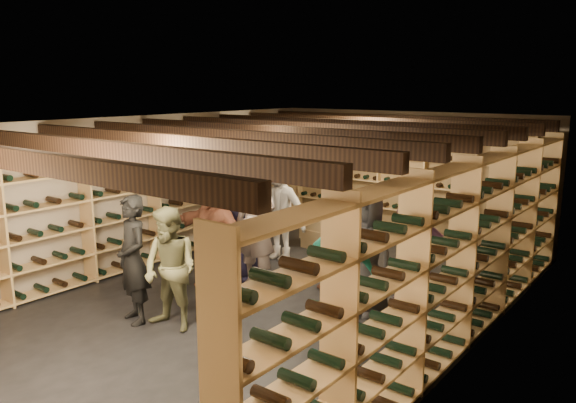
# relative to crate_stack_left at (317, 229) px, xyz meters

# --- Properties ---
(ground) EXTENTS (8.00, 8.00, 0.00)m
(ground) POSITION_rel_crate_stack_left_xyz_m (0.89, -2.26, -0.34)
(ground) COLOR black
(ground) RESTS_ON ground
(walls) EXTENTS (5.52, 8.02, 2.40)m
(walls) POSITION_rel_crate_stack_left_xyz_m (0.89, -2.26, 0.86)
(walls) COLOR tan
(walls) RESTS_ON ground
(ceiling) EXTENTS (5.50, 8.00, 0.01)m
(ceiling) POSITION_rel_crate_stack_left_xyz_m (0.89, -2.26, 2.06)
(ceiling) COLOR beige
(ceiling) RESTS_ON walls
(ceiling_joists) EXTENTS (5.40, 7.12, 0.18)m
(ceiling_joists) POSITION_rel_crate_stack_left_xyz_m (0.89, -2.26, 1.92)
(ceiling_joists) COLOR black
(ceiling_joists) RESTS_ON ground
(wine_rack_left) EXTENTS (0.32, 7.50, 2.15)m
(wine_rack_left) POSITION_rel_crate_stack_left_xyz_m (-1.68, -2.26, 0.74)
(wine_rack_left) COLOR tan
(wine_rack_left) RESTS_ON ground
(wine_rack_right) EXTENTS (0.32, 7.50, 2.15)m
(wine_rack_right) POSITION_rel_crate_stack_left_xyz_m (3.46, -2.26, 0.74)
(wine_rack_right) COLOR tan
(wine_rack_right) RESTS_ON ground
(wine_rack_back) EXTENTS (4.70, 0.30, 2.15)m
(wine_rack_back) POSITION_rel_crate_stack_left_xyz_m (0.89, 1.57, 0.73)
(wine_rack_back) COLOR tan
(wine_rack_back) RESTS_ON ground
(crate_stack_left) EXTENTS (0.50, 0.34, 0.68)m
(crate_stack_left) POSITION_rel_crate_stack_left_xyz_m (0.00, 0.00, 0.00)
(crate_stack_left) COLOR tan
(crate_stack_left) RESTS_ON ground
(crate_stack_right) EXTENTS (0.51, 0.34, 0.68)m
(crate_stack_right) POSITION_rel_crate_stack_left_xyz_m (0.62, 0.02, 0.00)
(crate_stack_right) COLOR tan
(crate_stack_right) RESTS_ON ground
(crate_loose) EXTENTS (0.58, 0.47, 0.17)m
(crate_loose) POSITION_rel_crate_stack_left_xyz_m (0.93, -0.41, -0.25)
(crate_loose) COLOR tan
(crate_loose) RESTS_ON ground
(person_1) EXTENTS (0.67, 0.54, 1.59)m
(person_1) POSITION_rel_crate_stack_left_xyz_m (0.06, -4.04, 0.45)
(person_1) COLOR black
(person_1) RESTS_ON ground
(person_2) EXTENTS (0.77, 0.63, 1.49)m
(person_2) POSITION_rel_crate_stack_left_xyz_m (0.60, -3.92, 0.40)
(person_2) COLOR brown
(person_2) RESTS_ON ground
(person_4) EXTENTS (0.95, 0.43, 1.60)m
(person_4) POSITION_rel_crate_stack_left_xyz_m (2.32, -2.94, 0.46)
(person_4) COLOR #1A7665
(person_4) RESTS_ON ground
(person_5) EXTENTS (1.68, 0.85, 1.74)m
(person_5) POSITION_rel_crate_stack_left_xyz_m (0.07, -2.68, 0.53)
(person_5) COLOR brown
(person_5) RESTS_ON ground
(person_6) EXTENTS (1.01, 0.76, 1.86)m
(person_6) POSITION_rel_crate_stack_left_xyz_m (0.02, -2.05, 0.59)
(person_6) COLOR #201E3F
(person_6) RESTS_ON ground
(person_7) EXTENTS (0.70, 0.46, 1.91)m
(person_7) POSITION_rel_crate_stack_left_xyz_m (0.52, -2.28, 0.61)
(person_7) COLOR gray
(person_7) RESTS_ON ground
(person_8) EXTENTS (0.86, 0.77, 1.48)m
(person_8) POSITION_rel_crate_stack_left_xyz_m (1.55, -1.63, 0.40)
(person_8) COLOR #442318
(person_8) RESTS_ON ground
(person_9) EXTENTS (1.14, 0.66, 1.76)m
(person_9) POSITION_rel_crate_stack_left_xyz_m (-0.12, -0.96, 0.54)
(person_9) COLOR #B6AFA8
(person_9) RESTS_ON ground
(person_10) EXTENTS (1.05, 0.63, 1.68)m
(person_10) POSITION_rel_crate_stack_left_xyz_m (1.21, -1.14, 0.50)
(person_10) COLOR #234B3C
(person_10) RESTS_ON ground
(person_11) EXTENTS (1.54, 0.62, 1.62)m
(person_11) POSITION_rel_crate_stack_left_xyz_m (2.59, -1.61, 0.47)
(person_11) COLOR #88578B
(person_11) RESTS_ON ground
(person_12) EXTENTS (0.83, 0.58, 1.60)m
(person_12) POSITION_rel_crate_stack_left_xyz_m (2.16, -2.07, 0.46)
(person_12) COLOR #2F2F34
(person_12) RESTS_ON ground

